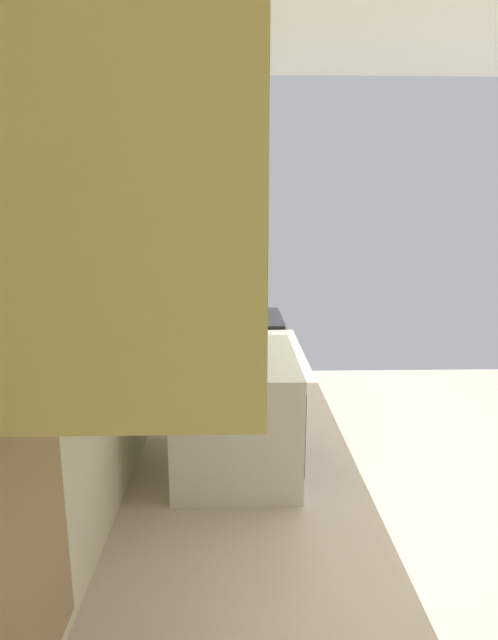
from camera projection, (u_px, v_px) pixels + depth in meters
wall_back at (138, 310)px, 1.79m from camera, size 4.16×0.12×2.61m
counter_run at (244, 585)px, 1.62m from camera, size 3.27×0.66×0.93m
upper_cabinets at (184, 151)px, 1.32m from camera, size 2.10×0.32×0.64m
oven_range at (239, 381)px, 3.52m from camera, size 0.65×0.63×1.11m
microwave at (237, 410)px, 1.44m from camera, size 0.47×0.34×0.33m
bowl at (262, 347)px, 2.61m from camera, size 0.17×0.17×0.05m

